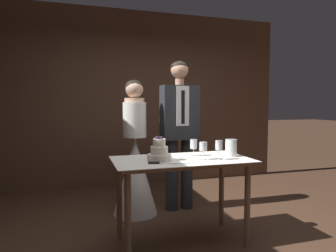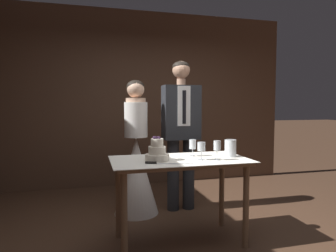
{
  "view_description": "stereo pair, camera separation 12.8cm",
  "coord_description": "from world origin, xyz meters",
  "px_view_note": "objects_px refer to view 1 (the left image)",
  "views": [
    {
      "loc": [
        -1.07,
        -2.61,
        1.33
      ],
      "look_at": [
        -0.12,
        0.51,
        1.1
      ],
      "focal_mm": 32.0,
      "sensor_mm": 36.0,
      "label": 1
    },
    {
      "loc": [
        -0.95,
        -2.64,
        1.33
      ],
      "look_at": [
        -0.12,
        0.51,
        1.1
      ],
      "focal_mm": 32.0,
      "sensor_mm": 36.0,
      "label": 2
    }
  ],
  "objects_px": {
    "cake_knife": "(163,163)",
    "wine_glass_far": "(194,145)",
    "wine_glass_near": "(219,146)",
    "hurricane_candle": "(231,148)",
    "tiered_cake": "(159,152)",
    "bride": "(135,165)",
    "cake_table": "(181,170)",
    "groom": "(179,126)",
    "wine_glass_middle": "(203,147)"
  },
  "relations": [
    {
      "from": "tiered_cake",
      "to": "hurricane_candle",
      "type": "distance_m",
      "value": 0.75
    },
    {
      "from": "cake_knife",
      "to": "cake_table",
      "type": "bearing_deg",
      "value": 53.69
    },
    {
      "from": "wine_glass_far",
      "to": "bride",
      "type": "bearing_deg",
      "value": 120.66
    },
    {
      "from": "cake_knife",
      "to": "groom",
      "type": "bearing_deg",
      "value": 79.65
    },
    {
      "from": "hurricane_candle",
      "to": "tiered_cake",
      "type": "bearing_deg",
      "value": -178.45
    },
    {
      "from": "hurricane_candle",
      "to": "bride",
      "type": "distance_m",
      "value": 1.24
    },
    {
      "from": "cake_table",
      "to": "wine_glass_far",
      "type": "relative_size",
      "value": 7.74
    },
    {
      "from": "wine_glass_near",
      "to": "wine_glass_far",
      "type": "distance_m",
      "value": 0.3
    },
    {
      "from": "wine_glass_near",
      "to": "hurricane_candle",
      "type": "xyz_separation_m",
      "value": [
        0.2,
        0.14,
        -0.05
      ]
    },
    {
      "from": "wine_glass_far",
      "to": "hurricane_candle",
      "type": "relative_size",
      "value": 0.99
    },
    {
      "from": "wine_glass_far",
      "to": "groom",
      "type": "bearing_deg",
      "value": 81.47
    },
    {
      "from": "cake_knife",
      "to": "wine_glass_far",
      "type": "height_order",
      "value": "wine_glass_far"
    },
    {
      "from": "wine_glass_far",
      "to": "cake_table",
      "type": "bearing_deg",
      "value": -145.67
    },
    {
      "from": "groom",
      "to": "cake_knife",
      "type": "bearing_deg",
      "value": -116.12
    },
    {
      "from": "cake_knife",
      "to": "hurricane_candle",
      "type": "height_order",
      "value": "hurricane_candle"
    },
    {
      "from": "wine_glass_far",
      "to": "groom",
      "type": "relative_size",
      "value": 0.09
    },
    {
      "from": "tiered_cake",
      "to": "cake_knife",
      "type": "height_order",
      "value": "tiered_cake"
    },
    {
      "from": "cake_table",
      "to": "bride",
      "type": "relative_size",
      "value": 0.8
    },
    {
      "from": "cake_table",
      "to": "wine_glass_middle",
      "type": "distance_m",
      "value": 0.31
    },
    {
      "from": "cake_knife",
      "to": "groom",
      "type": "xyz_separation_m",
      "value": [
        0.53,
        1.07,
        0.25
      ]
    },
    {
      "from": "cake_knife",
      "to": "hurricane_candle",
      "type": "distance_m",
      "value": 0.79
    },
    {
      "from": "cake_table",
      "to": "tiered_cake",
      "type": "xyz_separation_m",
      "value": [
        -0.23,
        -0.03,
        0.19
      ]
    },
    {
      "from": "cake_knife",
      "to": "hurricane_candle",
      "type": "bearing_deg",
      "value": 28.79
    },
    {
      "from": "cake_knife",
      "to": "wine_glass_middle",
      "type": "height_order",
      "value": "wine_glass_middle"
    },
    {
      "from": "wine_glass_near",
      "to": "wine_glass_far",
      "type": "height_order",
      "value": "wine_glass_near"
    },
    {
      "from": "cake_table",
      "to": "cake_knife",
      "type": "bearing_deg",
      "value": -142.07
    },
    {
      "from": "wine_glass_near",
      "to": "groom",
      "type": "distance_m",
      "value": 1.04
    },
    {
      "from": "tiered_cake",
      "to": "groom",
      "type": "height_order",
      "value": "groom"
    },
    {
      "from": "wine_glass_far",
      "to": "bride",
      "type": "relative_size",
      "value": 0.1
    },
    {
      "from": "cake_table",
      "to": "tiered_cake",
      "type": "height_order",
      "value": "tiered_cake"
    },
    {
      "from": "wine_glass_near",
      "to": "wine_glass_middle",
      "type": "bearing_deg",
      "value": 161.84
    },
    {
      "from": "tiered_cake",
      "to": "bride",
      "type": "bearing_deg",
      "value": 93.55
    },
    {
      "from": "cake_table",
      "to": "groom",
      "type": "bearing_deg",
      "value": 72.11
    },
    {
      "from": "tiered_cake",
      "to": "wine_glass_middle",
      "type": "bearing_deg",
      "value": -10.04
    },
    {
      "from": "tiered_cake",
      "to": "groom",
      "type": "distance_m",
      "value": 1.07
    },
    {
      "from": "hurricane_candle",
      "to": "cake_table",
      "type": "bearing_deg",
      "value": 178.86
    },
    {
      "from": "cake_table",
      "to": "hurricane_candle",
      "type": "height_order",
      "value": "hurricane_candle"
    },
    {
      "from": "wine_glass_middle",
      "to": "groom",
      "type": "xyz_separation_m",
      "value": [
        0.11,
        0.99,
        0.13
      ]
    },
    {
      "from": "wine_glass_near",
      "to": "hurricane_candle",
      "type": "relative_size",
      "value": 1.07
    },
    {
      "from": "hurricane_candle",
      "to": "bride",
      "type": "xyz_separation_m",
      "value": [
        -0.81,
        0.9,
        -0.3
      ]
    },
    {
      "from": "wine_glass_far",
      "to": "groom",
      "type": "height_order",
      "value": "groom"
    },
    {
      "from": "tiered_cake",
      "to": "wine_glass_far",
      "type": "bearing_deg",
      "value": 20.23
    },
    {
      "from": "wine_glass_near",
      "to": "bride",
      "type": "xyz_separation_m",
      "value": [
        -0.6,
        1.03,
        -0.34
      ]
    },
    {
      "from": "wine_glass_far",
      "to": "wine_glass_middle",
      "type": "bearing_deg",
      "value": -87.62
    },
    {
      "from": "cake_table",
      "to": "wine_glass_far",
      "type": "height_order",
      "value": "wine_glass_far"
    },
    {
      "from": "cake_table",
      "to": "bride",
      "type": "xyz_separation_m",
      "value": [
        -0.29,
        0.89,
        -0.1
      ]
    },
    {
      "from": "wine_glass_middle",
      "to": "bride",
      "type": "xyz_separation_m",
      "value": [
        -0.47,
        0.99,
        -0.34
      ]
    },
    {
      "from": "tiered_cake",
      "to": "bride",
      "type": "height_order",
      "value": "bride"
    },
    {
      "from": "cake_knife",
      "to": "bride",
      "type": "bearing_deg",
      "value": 108.21
    },
    {
      "from": "wine_glass_far",
      "to": "wine_glass_near",
      "type": "bearing_deg",
      "value": -60.78
    }
  ]
}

